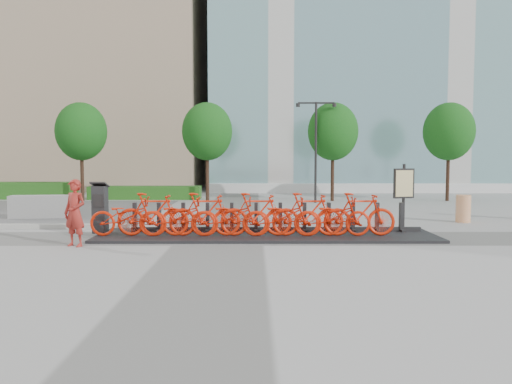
{
  "coord_description": "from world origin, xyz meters",
  "views": [
    {
      "loc": [
        0.96,
        -13.87,
        2.27
      ],
      "look_at": [
        1.0,
        1.5,
        1.2
      ],
      "focal_mm": 35.0,
      "sensor_mm": 36.0,
      "label": 1
    }
  ],
  "objects_px": {
    "kiosk": "(100,208)",
    "construction_barrel": "(463,209)",
    "map_sign": "(404,186)",
    "jersey_barrier": "(41,207)",
    "worker_red": "(75,213)",
    "bike_0": "(127,217)"
  },
  "relations": [
    {
      "from": "bike_0",
      "to": "worker_red",
      "type": "xyz_separation_m",
      "value": [
        -1.02,
        -1.18,
        0.24
      ]
    },
    {
      "from": "bike_0",
      "to": "worker_red",
      "type": "bearing_deg",
      "value": 139.14
    },
    {
      "from": "bike_0",
      "to": "kiosk",
      "type": "distance_m",
      "value": 1.06
    },
    {
      "from": "construction_barrel",
      "to": "jersey_barrier",
      "type": "relative_size",
      "value": 0.44
    },
    {
      "from": "worker_red",
      "to": "map_sign",
      "type": "bearing_deg",
      "value": 41.01
    },
    {
      "from": "bike_0",
      "to": "map_sign",
      "type": "distance_m",
      "value": 8.47
    },
    {
      "from": "construction_barrel",
      "to": "map_sign",
      "type": "xyz_separation_m",
      "value": [
        -2.61,
        -1.71,
        0.89
      ]
    },
    {
      "from": "map_sign",
      "to": "construction_barrel",
      "type": "bearing_deg",
      "value": 20.76
    },
    {
      "from": "kiosk",
      "to": "construction_barrel",
      "type": "distance_m",
      "value": 12.15
    },
    {
      "from": "bike_0",
      "to": "construction_barrel",
      "type": "bearing_deg",
      "value": -72.11
    },
    {
      "from": "kiosk",
      "to": "map_sign",
      "type": "distance_m",
      "value": 9.26
    },
    {
      "from": "construction_barrel",
      "to": "jersey_barrier",
      "type": "height_order",
      "value": "construction_barrel"
    },
    {
      "from": "kiosk",
      "to": "worker_red",
      "type": "xyz_separation_m",
      "value": [
        -0.11,
        -1.7,
        0.06
      ]
    },
    {
      "from": "kiosk",
      "to": "bike_0",
      "type": "bearing_deg",
      "value": -24.22
    },
    {
      "from": "kiosk",
      "to": "construction_barrel",
      "type": "height_order",
      "value": "kiosk"
    },
    {
      "from": "worker_red",
      "to": "construction_barrel",
      "type": "distance_m",
      "value": 12.78
    },
    {
      "from": "kiosk",
      "to": "construction_barrel",
      "type": "xyz_separation_m",
      "value": [
        11.77,
        2.99,
        -0.32
      ]
    },
    {
      "from": "bike_0",
      "to": "jersey_barrier",
      "type": "distance_m",
      "value": 6.53
    },
    {
      "from": "jersey_barrier",
      "to": "worker_red",
      "type": "bearing_deg",
      "value": -67.52
    },
    {
      "from": "bike_0",
      "to": "map_sign",
      "type": "height_order",
      "value": "map_sign"
    },
    {
      "from": "kiosk",
      "to": "jersey_barrier",
      "type": "bearing_deg",
      "value": 134.85
    },
    {
      "from": "bike_0",
      "to": "construction_barrel",
      "type": "distance_m",
      "value": 11.41
    }
  ]
}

